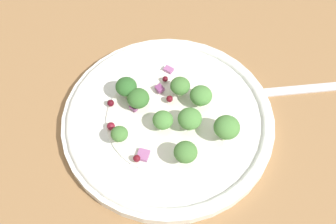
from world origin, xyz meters
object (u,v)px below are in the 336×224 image
object	(u,v)px
broccoli_floret_0	(140,97)
fork	(293,90)
plate	(168,120)
broccoli_floret_2	(190,119)
broccoli_floret_1	(227,128)

from	to	relation	value
broccoli_floret_0	fork	size ratio (longest dim) A/B	0.17
plate	fork	size ratio (longest dim) A/B	1.62
broccoli_floret_0	broccoli_floret_2	bearing A→B (deg)	16.04
fork	broccoli_floret_2	bearing A→B (deg)	-109.32
plate	broccoli_floret_2	distance (cm)	3.67
fork	broccoli_floret_0	bearing A→B (deg)	-125.59
broccoli_floret_0	fork	distance (cm)	19.69
fork	plate	bearing A→B (deg)	-117.08
plate	broccoli_floret_1	size ratio (longest dim) A/B	8.44
broccoli_floret_1	fork	distance (cm)	12.61
broccoli_floret_2	fork	distance (cm)	15.13
plate	fork	xyz separation A→B (cm)	(7.62, 14.91, -0.61)
broccoli_floret_1	broccoli_floret_2	distance (cm)	4.31
broccoli_floret_1	broccoli_floret_2	size ratio (longest dim) A/B	1.07
plate	broccoli_floret_2	world-z (taller)	broccoli_floret_2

